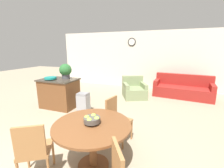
# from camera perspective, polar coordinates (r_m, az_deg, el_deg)

# --- Properties ---
(wall_back) EXTENTS (8.00, 0.09, 2.70)m
(wall_back) POSITION_cam_1_polar(r_m,az_deg,el_deg) (7.50, 9.12, 9.03)
(wall_back) COLOR silver
(wall_back) RESTS_ON ground_plane
(dining_table) EXTENTS (1.20, 1.20, 0.76)m
(dining_table) POSITION_cam_1_polar(r_m,az_deg,el_deg) (2.46, -7.46, -18.32)
(dining_table) COLOR brown
(dining_table) RESTS_ON ground_plane
(dining_chair_near_left) EXTENTS (0.58, 0.58, 0.91)m
(dining_chair_near_left) POSITION_cam_1_polar(r_m,az_deg,el_deg) (2.54, -27.64, -20.93)
(dining_chair_near_left) COLOR #9E6B3D
(dining_chair_near_left) RESTS_ON ground_plane
(dining_chair_far_side) EXTENTS (0.50, 0.50, 0.91)m
(dining_chair_far_side) POSITION_cam_1_polar(r_m,az_deg,el_deg) (3.13, 1.60, -12.60)
(dining_chair_far_side) COLOR #9E6B3D
(dining_chair_far_side) RESTS_ON ground_plane
(fruit_bowl) EXTENTS (0.25, 0.25, 0.13)m
(fruit_bowl) POSITION_cam_1_polar(r_m,az_deg,el_deg) (2.34, -7.67, -13.19)
(fruit_bowl) COLOR #4C4742
(fruit_bowl) RESTS_ON dining_table
(kitchen_island) EXTENTS (1.16, 0.82, 0.93)m
(kitchen_island) POSITION_cam_1_polar(r_m,az_deg,el_deg) (5.19, -19.36, -3.26)
(kitchen_island) COLOR brown
(kitchen_island) RESTS_ON ground_plane
(teal_bowl) EXTENTS (0.37, 0.37, 0.08)m
(teal_bowl) POSITION_cam_1_polar(r_m,az_deg,el_deg) (5.08, -22.40, 2.11)
(teal_bowl) COLOR teal
(teal_bowl) RESTS_ON kitchen_island
(potted_plant) EXTENTS (0.39, 0.39, 0.48)m
(potted_plant) POSITION_cam_1_polar(r_m,az_deg,el_deg) (5.10, -17.28, 4.89)
(potted_plant) COLOR #4C4C51
(potted_plant) RESTS_ON kitchen_island
(trash_bin) EXTENTS (0.33, 0.28, 0.61)m
(trash_bin) POSITION_cam_1_polar(r_m,az_deg,el_deg) (4.60, -10.85, -7.04)
(trash_bin) COLOR #9E9EA3
(trash_bin) RESTS_ON ground_plane
(couch) EXTENTS (2.23, 1.10, 0.88)m
(couch) POSITION_cam_1_polar(r_m,az_deg,el_deg) (6.60, 25.20, -1.92)
(couch) COLOR maroon
(couch) RESTS_ON ground_plane
(armchair) EXTENTS (1.14, 1.18, 0.81)m
(armchair) POSITION_cam_1_polar(r_m,az_deg,el_deg) (6.00, 8.39, -2.37)
(armchair) COLOR gray
(armchair) RESTS_ON ground_plane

